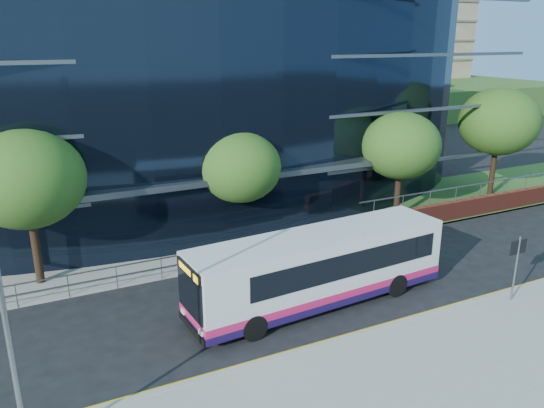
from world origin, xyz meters
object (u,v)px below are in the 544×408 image
tree_far_d (499,122)px  city_bus (321,267)px  tree_dist_f (435,85)px  tree_far_a (26,179)px  tree_far_c (401,146)px  tree_far_b (240,167)px  tree_dist_e (346,89)px  street_sign (517,255)px  streetlight_west (4,311)px

tree_far_d → city_bus: bearing=-156.7°
city_bus → tree_dist_f: bearing=39.4°
tree_far_a → tree_far_d: tree_far_d is taller
tree_far_c → tree_far_d: tree_far_d is taller
tree_far_b → tree_dist_e: (27.00, 30.50, 0.33)m
street_sign → tree_dist_f: 56.25m
streetlight_west → city_bus: bearing=20.0°
tree_dist_e → streetlight_west: (-38.00, -42.17, -0.10)m
tree_far_a → streetlight_west: streetlight_west is taller
tree_dist_e → city_bus: (-26.64, -38.04, -2.92)m
tree_far_b → city_bus: tree_far_b is taller
tree_dist_e → tree_far_a: bearing=-140.0°
tree_far_b → streetlight_west: 16.04m
streetlight_west → tree_far_c: bearing=28.0°
tree_far_a → tree_far_c: (20.00, 0.00, -0.33)m
tree_dist_f → streetlight_west: size_ratio=0.76×
tree_far_c → tree_far_d: 9.08m
tree_far_a → streetlight_west: (-1.00, -11.17, -0.42)m
street_sign → tree_far_d: (11.50, 11.59, 3.04)m
tree_far_b → tree_far_d: bearing=1.5°
streetlight_west → city_bus: (11.36, 4.14, -2.83)m
tree_far_c → tree_dist_f: 46.67m
tree_dist_e → street_sign: bearing=-115.1°
tree_far_c → streetlight_west: 23.79m
tree_far_d → tree_far_b: bearing=-178.5°
tree_far_c → streetlight_west: streetlight_west is taller
street_sign → city_bus: bearing=153.6°
tree_dist_e → tree_dist_f: (16.00, 2.00, -0.33)m
city_bus → tree_far_a: bearing=142.0°
tree_dist_f → streetlight_west: (-54.00, -44.17, 0.23)m
tree_far_c → tree_far_d: (9.00, 1.00, 0.65)m
tree_far_c → streetlight_west: size_ratio=0.81×
tree_dist_e → city_bus: size_ratio=0.57×
tree_far_b → tree_far_a: bearing=-177.1°
tree_far_d → city_bus: (-18.64, -8.04, -3.58)m
street_sign → tree_far_c: (2.50, 10.59, 2.39)m
tree_dist_f → streetlight_west: 69.77m
tree_far_a → tree_far_d: (29.00, 1.00, 0.33)m
tree_dist_e → tree_dist_f: tree_dist_e is taller
tree_far_d → city_bus: size_ratio=0.65×
street_sign → tree_dist_f: bearing=50.8°
city_bus → tree_far_c: bearing=32.4°
streetlight_west → city_bus: 12.42m
tree_dist_f → tree_far_d: bearing=-126.9°
tree_dist_f → city_bus: (-42.64, -40.04, -2.60)m
street_sign → city_bus: size_ratio=0.25×
street_sign → tree_far_a: 20.63m
street_sign → tree_dist_f: size_ratio=0.46×
tree_far_c → tree_dist_f: (33.00, 33.00, -0.33)m
streetlight_west → tree_dist_f: bearing=39.3°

